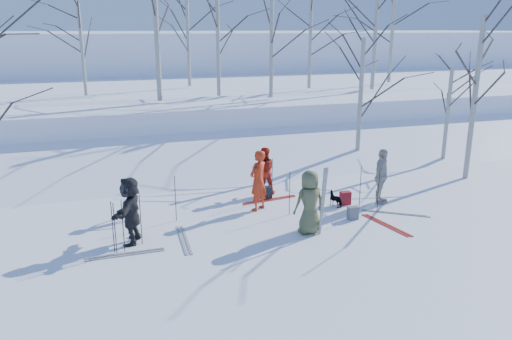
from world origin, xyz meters
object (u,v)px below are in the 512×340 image
object	(u,v)px
skier_cream_east	(381,176)
backpack_grey	(353,213)
backpack_dark	(266,192)
skier_grey_west	(130,210)
skier_red_seated	(132,203)
skier_redor_behind	(264,171)
skier_olive_center	(309,202)
backpack_red	(345,198)
skier_red_north	(258,181)
dog	(336,199)

from	to	relation	value
skier_cream_east	backpack_grey	bearing A→B (deg)	169.91
backpack_dark	skier_grey_west	bearing A→B (deg)	-153.42
skier_red_seated	skier_redor_behind	bearing A→B (deg)	-81.82
skier_grey_west	backpack_dark	xyz separation A→B (m)	(4.44, 2.22, -0.68)
skier_olive_center	backpack_dark	xyz separation A→B (m)	(-0.18, 3.05, -0.68)
skier_red_seated	skier_grey_west	xyz separation A→B (m)	(-0.12, -1.63, 0.36)
backpack_red	backpack_dark	distance (m)	2.55
skier_cream_east	backpack_dark	size ratio (longest dim) A/B	4.41
skier_red_north	dog	bearing A→B (deg)	134.93
skier_cream_east	skier_red_north	bearing A→B (deg)	127.38
skier_olive_center	skier_red_seated	xyz separation A→B (m)	(-4.49, 2.46, -0.36)
skier_redor_behind	dog	world-z (taller)	skier_redor_behind
skier_cream_east	backpack_dark	distance (m)	3.70
skier_red_north	backpack_red	bearing A→B (deg)	138.06
skier_olive_center	skier_cream_east	bearing A→B (deg)	-159.62
dog	backpack_red	world-z (taller)	dog
skier_red_north	backpack_dark	world-z (taller)	skier_red_north
skier_red_north	backpack_grey	xyz separation A→B (m)	(2.38, -1.60, -0.74)
skier_grey_west	dog	xyz separation A→B (m)	(6.26, 0.83, -0.64)
skier_redor_behind	dog	bearing A→B (deg)	141.48
skier_red_seated	backpack_red	distance (m)	6.55
skier_cream_east	dog	size ratio (longest dim) A/B	3.10
skier_cream_east	backpack_red	xyz separation A→B (m)	(-1.11, 0.21, -0.67)
skier_olive_center	backpack_grey	bearing A→B (deg)	-167.68
skier_redor_behind	backpack_grey	distance (m)	3.51
skier_red_north	backpack_red	xyz separation A→B (m)	(2.76, -0.39, -0.72)
skier_olive_center	backpack_red	size ratio (longest dim) A/B	4.18
skier_olive_center	dog	bearing A→B (deg)	-140.54
skier_redor_behind	skier_red_seated	xyz separation A→B (m)	(-4.40, -1.07, -0.28)
skier_red_seated	dog	world-z (taller)	skier_red_seated
skier_red_seated	backpack_dark	size ratio (longest dim) A/B	2.60
skier_cream_east	backpack_grey	distance (m)	1.93
skier_grey_west	backpack_grey	xyz separation A→B (m)	(6.24, -0.30, -0.69)
skier_red_north	skier_cream_east	distance (m)	3.92
skier_red_seated	backpack_dark	distance (m)	4.37
backpack_dark	skier_red_north	bearing A→B (deg)	-122.07
skier_red_seated	skier_cream_east	size ratio (longest dim) A/B	0.59
dog	skier_olive_center	bearing A→B (deg)	22.97
skier_cream_east	backpack_red	size ratio (longest dim) A/B	4.20
skier_grey_west	backpack_grey	bearing A→B (deg)	107.40
dog	backpack_red	bearing A→B (deg)	170.84
dog	backpack_dark	distance (m)	2.30
skier_cream_east	dog	distance (m)	1.61
skier_olive_center	dog	distance (m)	2.42
skier_red_north	skier_olive_center	bearing A→B (deg)	75.59
skier_olive_center	backpack_grey	xyz separation A→B (m)	(1.63, 0.53, -0.69)
skier_olive_center	skier_redor_behind	xyz separation A→B (m)	(-0.10, 3.53, -0.08)
dog	backpack_red	distance (m)	0.37
backpack_red	skier_cream_east	bearing A→B (deg)	-10.85
skier_cream_east	backpack_dark	xyz separation A→B (m)	(-3.30, 1.52, -0.68)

